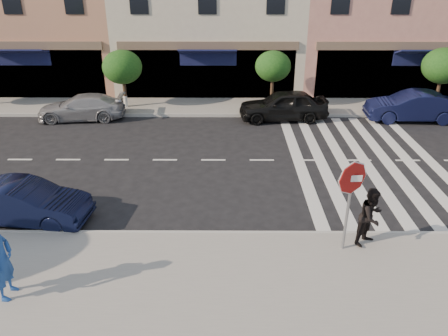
% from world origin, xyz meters
% --- Properties ---
extents(ground, '(120.00, 120.00, 0.00)m').
position_xyz_m(ground, '(0.00, 0.00, 0.00)').
color(ground, black).
rests_on(ground, ground).
extents(sidewalk_near, '(60.00, 4.50, 0.15)m').
position_xyz_m(sidewalk_near, '(0.00, -3.75, 0.07)').
color(sidewalk_near, gray).
rests_on(sidewalk_near, ground).
extents(sidewalk_far, '(60.00, 3.00, 0.15)m').
position_xyz_m(sidewalk_far, '(0.00, 11.00, 0.07)').
color(sidewalk_far, gray).
rests_on(sidewalk_far, ground).
extents(street_tree_wb, '(2.10, 2.10, 3.06)m').
position_xyz_m(street_tree_wb, '(-5.00, 10.80, 2.31)').
color(street_tree_wb, '#473323').
rests_on(street_tree_wb, sidewalk_far).
extents(street_tree_c, '(1.90, 1.90, 3.04)m').
position_xyz_m(street_tree_c, '(3.00, 10.80, 2.36)').
color(street_tree_c, '#473323').
rests_on(street_tree_c, sidewalk_far).
extents(street_tree_ea, '(2.20, 2.20, 3.19)m').
position_xyz_m(street_tree_ea, '(12.00, 10.80, 2.39)').
color(street_tree_ea, '#473323').
rests_on(street_tree_ea, sidewalk_far).
extents(stop_sign, '(0.95, 0.13, 2.68)m').
position_xyz_m(stop_sign, '(3.79, -2.29, 2.09)').
color(stop_sign, gray).
rests_on(stop_sign, sidewalk_near).
extents(photographer, '(0.51, 0.76, 2.03)m').
position_xyz_m(photographer, '(-4.68, -4.20, 1.16)').
color(photographer, '#204894').
rests_on(photographer, sidewalk_near).
extents(walker, '(1.06, 1.04, 1.72)m').
position_xyz_m(walker, '(4.56, -2.00, 1.01)').
color(walker, black).
rests_on(walker, sidewalk_near).
extents(car_near_mid, '(4.14, 1.86, 1.32)m').
position_xyz_m(car_near_mid, '(-5.72, -0.67, 0.66)').
color(car_near_mid, black).
rests_on(car_near_mid, ground).
extents(car_far_left, '(4.50, 2.10, 1.27)m').
position_xyz_m(car_far_left, '(-6.90, 9.10, 0.63)').
color(car_far_left, gray).
rests_on(car_far_left, ground).
extents(car_far_mid, '(4.60, 2.12, 1.53)m').
position_xyz_m(car_far_mid, '(3.44, 9.10, 0.76)').
color(car_far_mid, black).
rests_on(car_far_mid, ground).
extents(car_far_right, '(4.63, 1.79, 1.50)m').
position_xyz_m(car_far_right, '(9.95, 8.98, 0.75)').
color(car_far_right, black).
rests_on(car_far_right, ground).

